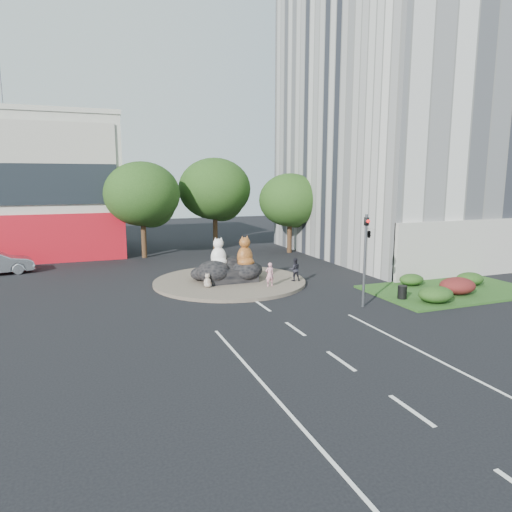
{
  "coord_description": "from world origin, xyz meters",
  "views": [
    {
      "loc": [
        -8.85,
        -18.18,
        6.87
      ],
      "look_at": [
        1.24,
        8.36,
        2.0
      ],
      "focal_mm": 32.0,
      "sensor_mm": 36.0,
      "label": 1
    }
  ],
  "objects_px": {
    "cat_tabby": "(245,252)",
    "pedestrian_pink": "(270,274)",
    "kitten_white": "(254,274)",
    "pedestrian_dark": "(295,269)",
    "litter_bin": "(402,292)",
    "cat_white": "(218,252)",
    "kitten_calico": "(207,280)"
  },
  "relations": [
    {
      "from": "pedestrian_dark",
      "to": "cat_tabby",
      "type": "bearing_deg",
      "value": -10.84
    },
    {
      "from": "cat_tabby",
      "to": "pedestrian_pink",
      "type": "bearing_deg",
      "value": -88.13
    },
    {
      "from": "cat_white",
      "to": "kitten_white",
      "type": "bearing_deg",
      "value": -24.27
    },
    {
      "from": "kitten_calico",
      "to": "pedestrian_dark",
      "type": "distance_m",
      "value": 5.83
    },
    {
      "from": "kitten_white",
      "to": "pedestrian_pink",
      "type": "distance_m",
      "value": 2.0
    },
    {
      "from": "cat_tabby",
      "to": "kitten_white",
      "type": "height_order",
      "value": "cat_tabby"
    },
    {
      "from": "cat_white",
      "to": "kitten_calico",
      "type": "distance_m",
      "value": 2.52
    },
    {
      "from": "cat_white",
      "to": "pedestrian_dark",
      "type": "bearing_deg",
      "value": -25.65
    },
    {
      "from": "cat_tabby",
      "to": "pedestrian_pink",
      "type": "relative_size",
      "value": 1.39
    },
    {
      "from": "kitten_calico",
      "to": "pedestrian_pink",
      "type": "height_order",
      "value": "pedestrian_pink"
    },
    {
      "from": "kitten_calico",
      "to": "cat_tabby",
      "type": "bearing_deg",
      "value": 38.69
    },
    {
      "from": "cat_tabby",
      "to": "kitten_white",
      "type": "distance_m",
      "value": 1.66
    },
    {
      "from": "cat_white",
      "to": "pedestrian_pink",
      "type": "distance_m",
      "value": 3.91
    },
    {
      "from": "kitten_white",
      "to": "litter_bin",
      "type": "height_order",
      "value": "kitten_white"
    },
    {
      "from": "kitten_calico",
      "to": "kitten_white",
      "type": "distance_m",
      "value": 3.49
    },
    {
      "from": "kitten_white",
      "to": "pedestrian_dark",
      "type": "distance_m",
      "value": 2.69
    },
    {
      "from": "cat_white",
      "to": "pedestrian_dark",
      "type": "relative_size",
      "value": 1.3
    },
    {
      "from": "cat_white",
      "to": "kitten_calico",
      "type": "relative_size",
      "value": 2.18
    },
    {
      "from": "cat_white",
      "to": "pedestrian_dark",
      "type": "xyz_separation_m",
      "value": [
        4.6,
        -1.96,
        -1.13
      ]
    },
    {
      "from": "litter_bin",
      "to": "kitten_white",
      "type": "bearing_deg",
      "value": 131.69
    },
    {
      "from": "cat_white",
      "to": "kitten_white",
      "type": "distance_m",
      "value": 2.77
    },
    {
      "from": "pedestrian_dark",
      "to": "pedestrian_pink",
      "type": "bearing_deg",
      "value": 32.19
    },
    {
      "from": "kitten_white",
      "to": "pedestrian_pink",
      "type": "xyz_separation_m",
      "value": [
        0.3,
        -1.95,
        0.35
      ]
    },
    {
      "from": "pedestrian_dark",
      "to": "litter_bin",
      "type": "height_order",
      "value": "pedestrian_dark"
    },
    {
      "from": "cat_white",
      "to": "litter_bin",
      "type": "relative_size",
      "value": 2.62
    },
    {
      "from": "cat_white",
      "to": "litter_bin",
      "type": "xyz_separation_m",
      "value": [
        8.47,
        -7.94,
        -1.59
      ]
    },
    {
      "from": "kitten_white",
      "to": "pedestrian_pink",
      "type": "bearing_deg",
      "value": -130.64
    },
    {
      "from": "pedestrian_pink",
      "to": "litter_bin",
      "type": "height_order",
      "value": "pedestrian_pink"
    },
    {
      "from": "cat_tabby",
      "to": "litter_bin",
      "type": "relative_size",
      "value": 2.79
    },
    {
      "from": "cat_white",
      "to": "cat_tabby",
      "type": "relative_size",
      "value": 0.94
    },
    {
      "from": "pedestrian_pink",
      "to": "litter_bin",
      "type": "distance_m",
      "value": 7.9
    },
    {
      "from": "cat_tabby",
      "to": "litter_bin",
      "type": "height_order",
      "value": "cat_tabby"
    }
  ]
}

